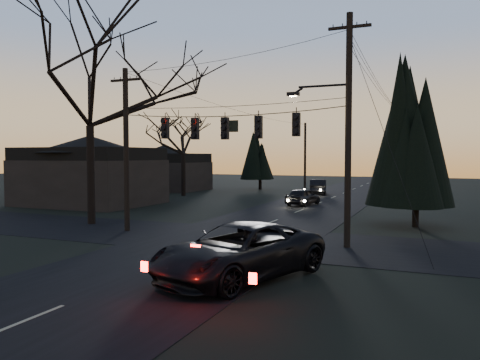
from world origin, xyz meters
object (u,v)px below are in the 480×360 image
at_px(bare_tree_left, 89,86).
at_px(utility_pole_left, 127,231).
at_px(utility_pole_right, 347,247).
at_px(evergreen_right, 417,141).
at_px(sedan_oncoming_a, 303,197).
at_px(sedan_oncoming_b, 318,187).
at_px(utility_pole_far_r, 397,196).
at_px(suv_near, 239,252).
at_px(utility_pole_far_l, 305,188).

bearing_deg(bare_tree_left, utility_pole_left, -20.44).
height_order(utility_pole_right, evergreen_right, evergreen_right).
xyz_separation_m(utility_pole_right, sedan_oncoming_a, (-6.30, 15.97, 0.68)).
bearing_deg(evergreen_right, sedan_oncoming_b, 117.33).
relative_size(utility_pole_far_r, bare_tree_left, 0.75).
bearing_deg(utility_pole_far_r, suv_near, -93.81).
distance_m(utility_pole_left, utility_pole_far_l, 36.00).
distance_m(utility_pole_far_r, sedan_oncoming_a, 13.60).
distance_m(utility_pole_left, bare_tree_left, 8.77).
bearing_deg(sedan_oncoming_b, utility_pole_left, 68.79).
bearing_deg(sedan_oncoming_b, utility_pole_right, 92.59).
height_order(utility_pole_far_l, evergreen_right, evergreen_right).
xyz_separation_m(utility_pole_right, evergreen_right, (2.48, 7.36, 4.80)).
bearing_deg(suv_near, sedan_oncoming_b, 119.18).
bearing_deg(bare_tree_left, utility_pole_far_l, 84.31).
bearing_deg(suv_near, sedan_oncoming_a, 120.07).
bearing_deg(utility_pole_far_l, utility_pole_left, -90.00).
xyz_separation_m(bare_tree_left, suv_near, (12.66, -7.83, -7.09)).
bearing_deg(utility_pole_right, evergreen_right, 71.40).
bearing_deg(bare_tree_left, sedan_oncoming_b, 74.41).
bearing_deg(utility_pole_far_l, sedan_oncoming_a, -75.45).
xyz_separation_m(utility_pole_left, suv_near, (9.20, -6.54, 0.87)).
bearing_deg(utility_pole_left, utility_pole_far_l, 90.00).
bearing_deg(suv_near, utility_pole_right, 90.61).
bearing_deg(sedan_oncoming_a, utility_pole_right, 120.97).
bearing_deg(utility_pole_left, suv_near, -35.40).
bearing_deg(utility_pole_far_r, sedan_oncoming_b, -173.66).
xyz_separation_m(utility_pole_right, utility_pole_far_r, (0.00, 28.00, 0.00)).
bearing_deg(sedan_oncoming_b, suv_near, 85.85).
relative_size(suv_near, sedan_oncoming_b, 1.38).
relative_size(utility_pole_right, evergreen_right, 1.19).
relative_size(utility_pole_far_r, sedan_oncoming_b, 1.86).
relative_size(utility_pole_right, utility_pole_far_l, 1.25).
height_order(bare_tree_left, sedan_oncoming_a, bare_tree_left).
bearing_deg(suv_near, evergreen_right, 91.03).
xyz_separation_m(utility_pole_far_r, suv_near, (-2.30, -34.54, 0.87)).
bearing_deg(sedan_oncoming_b, evergreen_right, 103.98).
relative_size(utility_pole_far_r, sedan_oncoming_a, 2.13).
bearing_deg(sedan_oncoming_a, sedan_oncoming_b, -73.18).
bearing_deg(utility_pole_far_r, utility_pole_right, -90.00).
height_order(utility_pole_left, bare_tree_left, bare_tree_left).
distance_m(evergreen_right, sedan_oncoming_a, 12.97).
height_order(utility_pole_right, utility_pole_far_l, utility_pole_right).
relative_size(suv_near, sedan_oncoming_a, 1.57).
distance_m(utility_pole_right, suv_near, 6.98).
relative_size(sedan_oncoming_a, sedan_oncoming_b, 0.88).
bearing_deg(suv_near, utility_pole_far_l, 122.20).
distance_m(bare_tree_left, sedan_oncoming_b, 27.79).
distance_m(suv_near, sedan_oncoming_b, 34.11).
bearing_deg(utility_pole_right, sedan_oncoming_b, 105.93).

